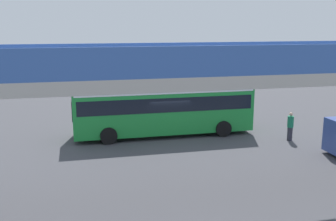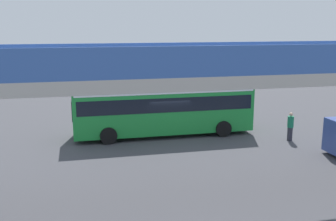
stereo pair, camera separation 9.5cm
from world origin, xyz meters
name	(u,v)px [view 1 (the left image)]	position (x,y,z in m)	size (l,w,h in m)	color
ground	(167,136)	(0.00, 0.00, 0.00)	(80.00, 80.00, 0.00)	#424247
city_bus	(163,107)	(0.16, -0.28, 1.88)	(11.54, 2.85, 3.15)	#1E8C38
pedestrian	(290,127)	(-7.26, 2.75, 0.89)	(0.38, 0.38, 1.79)	#2D2D38
traffic_sign	(192,96)	(-2.66, -3.38, 1.89)	(0.08, 0.60, 2.80)	slate
lane_dash_leftmost	(212,123)	(-4.00, -2.46, 0.00)	(2.00, 0.20, 0.01)	silver
lane_dash_left	(159,126)	(0.00, -2.46, 0.00)	(2.00, 0.20, 0.01)	silver
lane_dash_centre	(102,130)	(4.00, -2.46, 0.00)	(2.00, 0.20, 0.01)	silver
pedestrian_overpass	(222,87)	(0.00, 9.76, 4.73)	(28.42, 2.60, 6.42)	#B2ADA5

